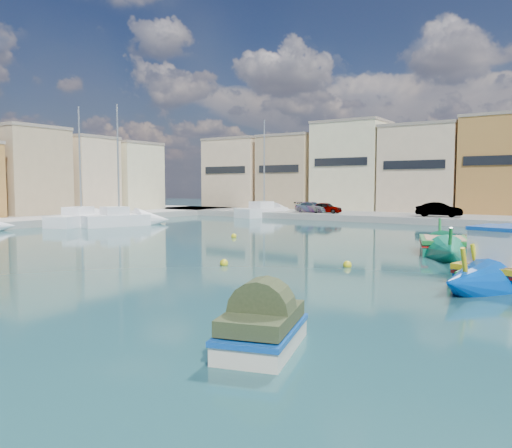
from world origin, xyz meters
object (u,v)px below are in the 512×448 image
Objects in this scene: yacht_north at (273,212)px; yacht_midnorth at (133,220)px; luzzu_green at (444,247)px; luzzu_blue_cabin at (504,272)px; tender_near at (262,331)px; yacht_mid at (92,220)px.

yacht_midnorth is at bearing -101.26° from yacht_north.
luzzu_blue_cabin is at bearing -62.31° from luzzu_green.
luzzu_green is 31.01m from yacht_north.
yacht_north is 17.58m from yacht_midnorth.
tender_near is 44.96m from yacht_north.
yacht_north is 1.04× the size of yacht_mid.
luzzu_blue_cabin reaches higher than luzzu_green.
yacht_mid is (-7.29, -18.57, -0.02)m from yacht_north.
yacht_mid is at bearing 147.19° from tender_near.
yacht_mid is (-33.93, 9.06, 0.05)m from luzzu_blue_cabin.
yacht_north is at bearing 137.98° from luzzu_green.
yacht_north reaches higher than luzzu_green.
yacht_north is at bearing 78.74° from yacht_midnorth.
tender_near is (-3.22, -10.74, 0.02)m from luzzu_blue_cabin.
yacht_midnorth is (-26.47, 3.51, 0.14)m from luzzu_green.
tender_near is at bearing -38.20° from yacht_midnorth.
luzzu_blue_cabin is 11.22m from tender_near.
yacht_mid is at bearing 175.88° from luzzu_green.
yacht_mid is (-3.86, -1.33, -0.01)m from yacht_midnorth.
luzzu_blue_cabin is 7.76m from luzzu_green.
luzzu_green is at bearing -7.56° from yacht_midnorth.
luzzu_green is at bearing -4.12° from yacht_mid.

